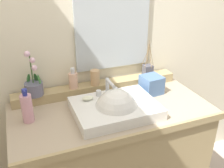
# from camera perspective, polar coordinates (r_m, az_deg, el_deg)

# --- Properties ---
(wall_back) EXTENTS (2.78, 0.20, 2.61)m
(wall_back) POSITION_cam_1_polar(r_m,az_deg,el_deg) (1.82, -5.14, 13.34)
(wall_back) COLOR #EBE2C5
(wall_back) RESTS_ON ground
(vanity_cabinet) EXTENTS (1.22, 0.62, 0.87)m
(vanity_cabinet) POSITION_cam_1_polar(r_m,az_deg,el_deg) (1.87, -0.20, -16.66)
(vanity_cabinet) COLOR tan
(vanity_cabinet) RESTS_ON ground
(back_ledge) EXTENTS (1.15, 0.10, 0.06)m
(back_ledge) POSITION_cam_1_polar(r_m,az_deg,el_deg) (1.80, -3.05, -0.68)
(back_ledge) COLOR tan
(back_ledge) RESTS_ON vanity_cabinet
(sink_basin) EXTENTS (0.49, 0.37, 0.28)m
(sink_basin) POSITION_cam_1_polar(r_m,az_deg,el_deg) (1.53, 0.73, -5.67)
(sink_basin) COLOR white
(sink_basin) RESTS_ON vanity_cabinet
(soap_bar) EXTENTS (0.07, 0.04, 0.02)m
(soap_bar) POSITION_cam_1_polar(r_m,az_deg,el_deg) (1.56, -5.38, -3.13)
(soap_bar) COLOR silver
(soap_bar) RESTS_ON sink_basin
(potted_plant) EXTENTS (0.11, 0.11, 0.29)m
(potted_plant) POSITION_cam_1_polar(r_m,az_deg,el_deg) (1.67, -16.85, -0.27)
(potted_plant) COLOR slate
(potted_plant) RESTS_ON back_ledge
(soap_dispenser) EXTENTS (0.06, 0.06, 0.14)m
(soap_dispenser) POSITION_cam_1_polar(r_m,az_deg,el_deg) (1.71, -8.54, 0.87)
(soap_dispenser) COLOR beige
(soap_dispenser) RESTS_ON back_ledge
(tumbler_cup) EXTENTS (0.06, 0.06, 0.11)m
(tumbler_cup) POSITION_cam_1_polar(r_m,az_deg,el_deg) (1.74, -3.74, 1.41)
(tumbler_cup) COLOR tan
(tumbler_cup) RESTS_ON back_ledge
(reed_diffuser) EXTENTS (0.09, 0.09, 0.26)m
(reed_diffuser) POSITION_cam_1_polar(r_m,az_deg,el_deg) (1.91, 7.88, 3.12)
(reed_diffuser) COLOR #53535F
(reed_diffuser) RESTS_ON back_ledge
(lotion_bottle) EXTENTS (0.06, 0.07, 0.20)m
(lotion_bottle) POSITION_cam_1_polar(r_m,az_deg,el_deg) (1.51, -18.21, -4.99)
(lotion_bottle) COLOR #D79AAB
(lotion_bottle) RESTS_ON vanity_cabinet
(tissue_box) EXTENTS (0.14, 0.14, 0.12)m
(tissue_box) POSITION_cam_1_polar(r_m,az_deg,el_deg) (1.78, 8.68, -0.12)
(tissue_box) COLOR #4F70A0
(tissue_box) RESTS_ON vanity_cabinet
(mirror) EXTENTS (0.52, 0.02, 0.54)m
(mirror) POSITION_cam_1_polar(r_m,az_deg,el_deg) (1.76, 0.17, 12.00)
(mirror) COLOR silver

